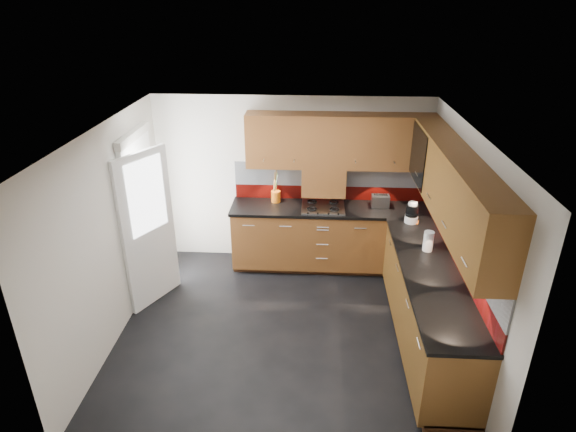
# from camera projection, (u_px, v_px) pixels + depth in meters

# --- Properties ---
(room) EXTENTS (4.00, 3.80, 2.64)m
(room) POSITION_uv_depth(u_px,v_px,m) (283.00, 215.00, 5.06)
(room) COLOR black
(base_cabinets) EXTENTS (2.70, 3.20, 0.95)m
(base_cabinets) POSITION_uv_depth(u_px,v_px,m) (371.00, 269.00, 6.10)
(base_cabinets) COLOR brown
(base_cabinets) RESTS_ON room
(countertop) EXTENTS (2.72, 3.22, 0.04)m
(countertop) POSITION_uv_depth(u_px,v_px,m) (373.00, 236.00, 5.88)
(countertop) COLOR black
(countertop) RESTS_ON base_cabinets
(backsplash) EXTENTS (2.70, 3.20, 0.54)m
(backsplash) POSITION_uv_depth(u_px,v_px,m) (391.00, 207.00, 5.95)
(backsplash) COLOR #6B0D09
(backsplash) RESTS_ON countertop
(upper_cabinets) EXTENTS (2.50, 3.20, 0.72)m
(upper_cabinets) POSITION_uv_depth(u_px,v_px,m) (393.00, 163.00, 5.55)
(upper_cabinets) COLOR brown
(upper_cabinets) RESTS_ON room
(extractor_hood) EXTENTS (0.60, 0.33, 0.40)m
(extractor_hood) POSITION_uv_depth(u_px,v_px,m) (324.00, 180.00, 6.60)
(extractor_hood) COLOR brown
(extractor_hood) RESTS_ON room
(glass_cabinet) EXTENTS (0.32, 0.80, 0.66)m
(glass_cabinet) POSITION_uv_depth(u_px,v_px,m) (431.00, 154.00, 5.78)
(glass_cabinet) COLOR black
(glass_cabinet) RESTS_ON room
(back_door) EXTENTS (0.42, 1.19, 2.04)m
(back_door) POSITION_uv_depth(u_px,v_px,m) (146.00, 220.00, 6.02)
(back_door) COLOR white
(back_door) RESTS_ON room
(gas_hob) EXTENTS (0.59, 0.52, 0.05)m
(gas_hob) POSITION_uv_depth(u_px,v_px,m) (323.00, 207.00, 6.59)
(gas_hob) COLOR silver
(gas_hob) RESTS_ON countertop
(utensil_pot) EXTENTS (0.13, 0.13, 0.47)m
(utensil_pot) POSITION_uv_depth(u_px,v_px,m) (276.00, 195.00, 6.75)
(utensil_pot) COLOR #C76112
(utensil_pot) RESTS_ON countertop
(toaster) EXTENTS (0.24, 0.15, 0.18)m
(toaster) POSITION_uv_depth(u_px,v_px,m) (380.00, 201.00, 6.60)
(toaster) COLOR silver
(toaster) RESTS_ON countertop
(food_processor) EXTENTS (0.17, 0.17, 0.28)m
(food_processor) POSITION_uv_depth(u_px,v_px,m) (412.00, 213.00, 6.13)
(food_processor) COLOR white
(food_processor) RESTS_ON countertop
(paper_towel) EXTENTS (0.14, 0.14, 0.24)m
(paper_towel) POSITION_uv_depth(u_px,v_px,m) (428.00, 241.00, 5.47)
(paper_towel) COLOR white
(paper_towel) RESTS_ON countertop
(orange_cloth) EXTENTS (0.15, 0.14, 0.01)m
(orange_cloth) POSITION_uv_depth(u_px,v_px,m) (413.00, 222.00, 6.18)
(orange_cloth) COLOR orange
(orange_cloth) RESTS_ON countertop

